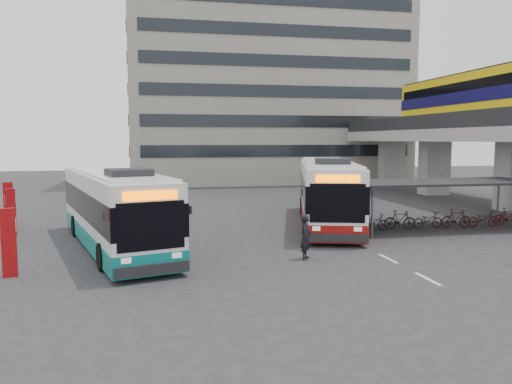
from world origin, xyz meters
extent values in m
plane|color=#28282B|center=(0.00, 0.00, 0.00)|extent=(120.00, 120.00, 0.00)
cube|color=gray|center=(17.00, 18.00, 2.30)|extent=(2.20, 1.60, 4.60)
cube|color=gray|center=(17.00, 26.00, 2.30)|extent=(2.20, 1.60, 4.60)
cube|color=gray|center=(17.00, 12.00, 5.05)|extent=(8.00, 32.00, 0.90)
cube|color=black|center=(13.25, 12.00, 6.05)|extent=(0.35, 32.00, 1.10)
cube|color=gold|center=(17.00, 11.37, 7.60)|extent=(2.90, 20.00, 3.90)
cube|color=#0E0B3D|center=(17.00, 11.37, 7.80)|extent=(2.98, 20.02, 0.90)
cube|color=black|center=(17.00, 11.37, 8.60)|extent=(2.96, 19.20, 0.70)
cube|color=black|center=(17.00, 11.37, 9.55)|extent=(2.70, 19.60, 0.25)
cylinder|color=#595B60|center=(3.70, 4.80, 1.20)|extent=(0.12, 0.12, 2.40)
cylinder|color=#595B60|center=(13.30, 4.80, 1.20)|extent=(0.12, 0.12, 2.40)
cylinder|color=#595B60|center=(3.70, 1.20, 1.20)|extent=(0.12, 0.12, 2.40)
cube|color=black|center=(8.50, 3.00, 2.48)|extent=(10.00, 4.00, 0.12)
imported|color=black|center=(4.50, 3.00, 0.45)|extent=(1.71, 0.60, 0.90)
imported|color=black|center=(6.10, 3.00, 0.50)|extent=(1.66, 0.47, 1.00)
imported|color=black|center=(7.70, 3.00, 0.45)|extent=(1.72, 0.60, 0.90)
imported|color=black|center=(9.30, 3.00, 0.50)|extent=(1.66, 0.47, 1.00)
imported|color=#350C0F|center=(10.90, 3.00, 0.45)|extent=(1.71, 0.60, 0.90)
imported|color=#3F0C0F|center=(12.50, 3.00, 0.50)|extent=(1.66, 0.47, 1.00)
cube|color=gray|center=(6.00, 36.00, 12.50)|extent=(30.00, 15.00, 25.00)
cube|color=beige|center=(2.50, -6.00, 0.01)|extent=(0.15, 1.60, 0.01)
cube|color=beige|center=(2.50, -3.00, 0.01)|extent=(0.15, 1.60, 0.01)
cube|color=beige|center=(2.50, 0.00, 0.01)|extent=(0.15, 1.60, 0.01)
cube|color=white|center=(2.90, 5.47, 1.95)|extent=(6.05, 13.10, 2.94)
cube|color=maroon|center=(2.90, 5.47, 0.59)|extent=(6.10, 13.15, 0.80)
cube|color=black|center=(2.90, 5.47, 2.09)|extent=(6.11, 13.13, 1.23)
cube|color=#FF6800|center=(1.19, -0.72, 3.05)|extent=(1.86, 0.59, 0.32)
cube|color=black|center=(2.05, 2.38, 3.66)|extent=(2.03, 2.09, 0.30)
cylinder|color=black|center=(0.57, 1.85, 0.53)|extent=(0.59, 1.12, 1.07)
cylinder|color=black|center=(5.10, 8.59, 0.53)|extent=(0.59, 1.12, 1.07)
cube|color=white|center=(-8.37, 1.43, 1.86)|extent=(5.81, 12.45, 2.80)
cube|color=#0C6D69|center=(-8.37, 1.43, 0.56)|extent=(5.86, 12.50, 0.76)
cube|color=black|center=(-8.37, 1.43, 1.98)|extent=(5.87, 12.49, 1.17)
cube|color=#FF6800|center=(-6.71, -4.45, 2.90)|extent=(1.77, 0.57, 0.31)
cube|color=black|center=(-7.54, -1.51, 3.48)|extent=(1.94, 1.99, 0.28)
cylinder|color=black|center=(-8.48, -2.66, 0.51)|extent=(0.57, 1.06, 1.02)
cylinder|color=black|center=(-8.13, 5.05, 0.51)|extent=(0.57, 1.06, 1.02)
imported|color=black|center=(-0.73, -2.39, 0.90)|extent=(0.69, 0.78, 1.79)
cube|color=#9B090C|center=(-11.53, -2.90, 1.20)|extent=(0.50, 0.21, 2.40)
cube|color=white|center=(-11.53, -2.90, 1.83)|extent=(0.52, 0.11, 0.48)
cube|color=#9B090C|center=(-13.62, 5.28, 1.16)|extent=(0.49, 0.24, 2.33)
cube|color=white|center=(-13.62, 5.28, 1.77)|extent=(0.50, 0.15, 0.47)
cube|color=#9B090C|center=(-14.35, 7.60, 1.23)|extent=(0.51, 0.25, 2.46)
cube|color=white|center=(-14.35, 7.60, 1.87)|extent=(0.53, 0.15, 0.49)
camera|label=1|loc=(-6.50, -21.10, 4.73)|focal=35.00mm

